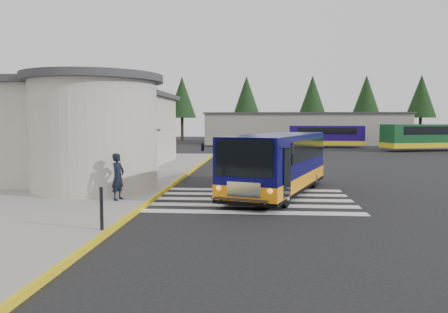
# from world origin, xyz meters

# --- Properties ---
(ground) EXTENTS (140.00, 140.00, 0.00)m
(ground) POSITION_xyz_m (0.00, 0.00, 0.00)
(ground) COLOR black
(ground) RESTS_ON ground
(sidewalk) EXTENTS (10.00, 34.00, 0.15)m
(sidewalk) POSITION_xyz_m (-9.00, 4.00, 0.07)
(sidewalk) COLOR gray
(sidewalk) RESTS_ON ground
(curb_strip) EXTENTS (0.12, 34.00, 0.16)m
(curb_strip) POSITION_xyz_m (-4.05, 4.00, 0.08)
(curb_strip) COLOR yellow
(curb_strip) RESTS_ON ground
(station_building) EXTENTS (12.70, 18.70, 4.80)m
(station_building) POSITION_xyz_m (-10.84, 6.91, 2.57)
(station_building) COLOR #B4A998
(station_building) RESTS_ON ground
(crosswalk) EXTENTS (8.00, 5.35, 0.01)m
(crosswalk) POSITION_xyz_m (-0.50, -0.80, 0.01)
(crosswalk) COLOR silver
(crosswalk) RESTS_ON ground
(depot_building) EXTENTS (26.40, 8.40, 4.20)m
(depot_building) POSITION_xyz_m (6.00, 42.00, 2.11)
(depot_building) COLOR gray
(depot_building) RESTS_ON ground
(tree_line) EXTENTS (58.40, 4.40, 10.00)m
(tree_line) POSITION_xyz_m (6.29, 50.00, 6.77)
(tree_line) COLOR black
(tree_line) RESTS_ON ground
(transit_bus) EXTENTS (5.16, 9.04, 2.49)m
(transit_bus) POSITION_xyz_m (0.72, 0.63, 1.19)
(transit_bus) COLOR #09064F
(transit_bus) RESTS_ON ground
(pedestrian_a) EXTENTS (0.55, 0.71, 1.71)m
(pedestrian_a) POSITION_xyz_m (-5.18, -2.07, 1.01)
(pedestrian_a) COLOR black
(pedestrian_a) RESTS_ON sidewalk
(pedestrian_b) EXTENTS (0.74, 0.87, 1.58)m
(pedestrian_b) POSITION_xyz_m (-7.03, -0.44, 0.94)
(pedestrian_b) COLOR black
(pedestrian_b) RESTS_ON sidewalk
(bollard) EXTENTS (0.09, 0.09, 1.14)m
(bollard) POSITION_xyz_m (-4.20, -6.43, 0.72)
(bollard) COLOR black
(bollard) RESTS_ON sidewalk
(far_bus_a) EXTENTS (8.51, 2.69, 2.17)m
(far_bus_a) POSITION_xyz_m (7.71, 33.97, 1.41)
(far_bus_a) COLOR #170756
(far_bus_a) RESTS_ON ground
(far_bus_b) EXTENTS (9.49, 5.31, 2.36)m
(far_bus_b) POSITION_xyz_m (17.03, 28.78, 1.53)
(far_bus_b) COLOR #124520
(far_bus_b) RESTS_ON ground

